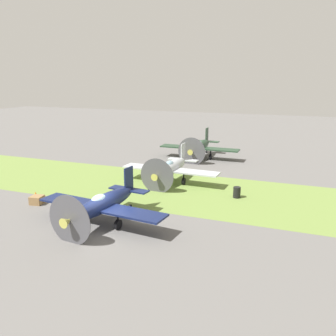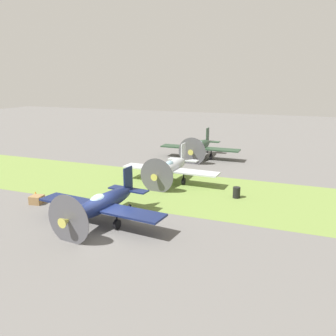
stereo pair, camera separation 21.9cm
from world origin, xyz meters
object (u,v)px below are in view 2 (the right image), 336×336
object	(u,v)px
airplane_lead	(102,204)
runway_marker_cone	(35,194)
airplane_trail	(200,147)
fuel_drum	(237,193)
supply_crate	(37,200)
airplane_wingman	(171,168)

from	to	relation	value
airplane_lead	runway_marker_cone	size ratio (longest dim) A/B	21.40
airplane_trail	runway_marker_cone	distance (m)	20.80
fuel_drum	supply_crate	bearing A→B (deg)	26.70
airplane_lead	airplane_trail	bearing A→B (deg)	-84.95
airplane_wingman	supply_crate	bearing A→B (deg)	52.99
airplane_lead	fuel_drum	bearing A→B (deg)	-124.61
airplane_lead	fuel_drum	size ratio (longest dim) A/B	10.46
airplane_lead	supply_crate	world-z (taller)	airplane_lead
airplane_trail	supply_crate	xyz separation A→B (m)	(7.12, 20.28, -1.12)
supply_crate	fuel_drum	bearing A→B (deg)	-153.30
airplane_lead	airplane_wingman	xyz separation A→B (m)	(-0.71, -10.86, -0.01)
airplane_trail	airplane_wingman	bearing A→B (deg)	92.00
fuel_drum	runway_marker_cone	distance (m)	16.51
airplane_wingman	airplane_trail	bearing A→B (deg)	-85.94
runway_marker_cone	airplane_trail	bearing A→B (deg)	-113.93
runway_marker_cone	airplane_wingman	bearing A→B (deg)	-137.59
airplane_lead	runway_marker_cone	distance (m)	8.68
airplane_trail	airplane_lead	bearing A→B (deg)	89.00
airplane_wingman	runway_marker_cone	xyz separation A→B (m)	(8.85, 8.08, -1.16)
airplane_lead	airplane_trail	size ratio (longest dim) A/B	0.98
fuel_drum	supply_crate	xyz separation A→B (m)	(14.15, 7.12, -0.13)
airplane_wingman	fuel_drum	distance (m)	7.04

